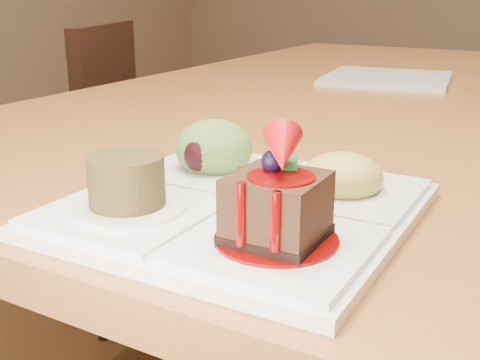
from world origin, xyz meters
The scene contains 4 objects.
dining_table centered at (0.00, 0.00, 0.68)m, with size 1.00×1.80×0.75m.
chair_left centered at (-0.66, 0.09, 0.48)m, with size 0.48×0.48×0.85m.
sampler_plate centered at (0.13, -0.73, 0.77)m, with size 0.30×0.30×0.11m.
second_plate centered at (0.01, 0.13, 0.76)m, with size 0.26×0.26×0.01m, color silver.
Camera 1 is at (0.39, -1.18, 0.95)m, focal length 45.00 mm.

